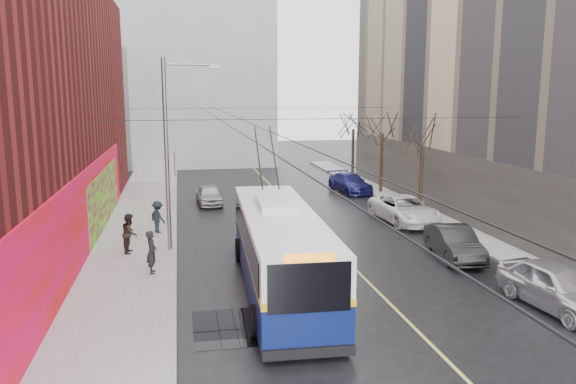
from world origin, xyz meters
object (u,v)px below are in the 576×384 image
Objects in this scene: tree_mid at (383,123)px; pedestrian_a at (152,252)px; tree_far at (354,120)px; parked_car_c at (404,209)px; parked_car_b at (454,243)px; following_car at (209,195)px; pedestrian_b at (130,233)px; parked_car_a at (557,287)px; tree_near at (423,133)px; trolleybus at (280,248)px; parked_car_d at (350,183)px; streetlight_pole at (170,150)px; pedestrian_c at (158,217)px.

tree_mid is 23.34m from pedestrian_a.
parked_car_c is (-2.00, -16.26, -4.37)m from tree_far.
parked_car_b is 0.81× the size of parked_car_c.
parked_car_b is 7.28m from parked_car_c.
following_car is 2.13× the size of pedestrian_b.
parked_car_a is 17.88m from pedestrian_b.
trolleybus is at bearing -132.75° from tree_near.
pedestrian_b reaches higher than parked_car_d.
parked_car_c reaches higher than parked_car_b.
tree_near is (15.14, 6.00, 0.13)m from streetlight_pole.
parked_car_c is 10.23m from parked_car_d.
parked_car_b is at bearing 90.47° from parked_car_a.
tree_near is 18.60m from pedestrian_b.
tree_mid reaches higher than pedestrian_a.
trolleybus reaches higher than pedestrian_c.
tree_near is 7.01m from tree_mid.
tree_far reaches higher than tree_near.
tree_mid reaches higher than tree_near.
parked_car_b is at bearing -58.01° from following_car.
trolleybus is 2.26× the size of parked_car_c.
tree_near reaches higher than parked_car_a.
parked_car_a is at bearing -65.48° from following_car.
parked_car_c reaches higher than following_car.
tree_far is 7.78m from parked_car_d.
trolleybus is (-11.10, -26.01, -3.51)m from tree_far.
tree_far reaches higher than following_car.
trolleybus reaches higher than parked_car_b.
tree_far is at bearing -34.24° from pedestrian_b.
parked_car_a is at bearing -97.21° from tree_near.
pedestrian_b reaches higher than parked_car_a.
parked_car_b is at bearing 18.92° from trolleybus.
tree_far is at bearing 69.46° from trolleybus.
pedestrian_a reaches higher than following_car.
trolleybus is 21.93m from parked_car_d.
parked_car_c is at bearing -69.34° from pedestrian_b.
parked_car_a is at bearing -94.44° from parked_car_c.
parked_car_a is 6.32m from parked_car_b.
parked_car_c is at bearing 93.05° from parked_car_b.
trolleybus is 10.61m from pedestrian_c.
tree_far is at bearing 91.54° from parked_car_b.
tree_mid is 22.31m from trolleybus.
tree_mid is (0.00, 7.00, 0.28)m from tree_near.
parked_car_a is at bearing -76.56° from parked_car_b.
pedestrian_c is (-0.81, 3.41, -3.85)m from streetlight_pole.
tree_far is 1.68× the size of following_car.
tree_far is 3.70× the size of pedestrian_a.
pedestrian_a is (-0.83, -3.49, -3.81)m from streetlight_pole.
parked_car_d is at bearing -109.34° from tree_far.
parked_car_a is 1.23× the size of following_car.
trolleybus is 3.20× the size of following_car.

